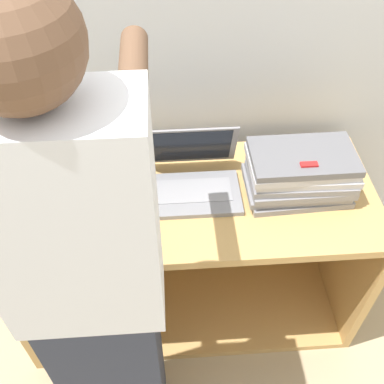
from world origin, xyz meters
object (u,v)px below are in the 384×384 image
at_px(laptop_stack_right, 300,173).
at_px(person, 92,294).
at_px(laptop_open, 189,178).
at_px(laptop_stack_left, 80,190).

xyz_separation_m(laptop_stack_right, person, (-0.71, -0.48, 0.05)).
distance_m(laptop_open, laptop_stack_left, 0.41).
distance_m(laptop_open, laptop_stack_right, 0.41).
xyz_separation_m(laptop_open, laptop_stack_right, (0.41, -0.05, 0.05)).
distance_m(laptop_open, person, 0.62).
relative_size(laptop_open, laptop_stack_left, 0.95).
distance_m(laptop_stack_left, laptop_stack_right, 0.81).
bearing_deg(person, laptop_stack_left, 101.44).
bearing_deg(person, laptop_open, 60.02).
relative_size(laptop_stack_left, laptop_stack_right, 1.00).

